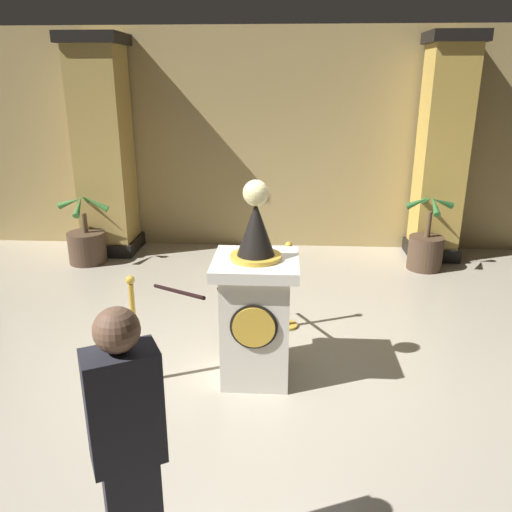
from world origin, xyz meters
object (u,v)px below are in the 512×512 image
Objects in this scene: pedestal_clock at (256,305)px; stanchion_near at (287,298)px; bystander_guest at (128,449)px; potted_palm_right at (426,248)px; potted_palm_left at (87,243)px; stanchion_far at (136,346)px.

pedestal_clock reaches higher than stanchion_near.
bystander_guest reaches higher than stanchion_near.
pedestal_clock reaches higher than bystander_guest.
potted_palm_right reaches higher than stanchion_near.
potted_palm_left reaches higher than stanchion_near.
potted_palm_right is at bearing 0.01° from potted_palm_left.
potted_palm_left is (-3.05, 2.02, -0.04)m from stanchion_near.
potted_palm_right reaches higher than potted_palm_left.
pedestal_clock is at bearing -127.09° from potted_palm_right.
potted_palm_right is at bearing 52.91° from pedestal_clock.
potted_palm_right reaches higher than stanchion_far.
bystander_guest is (0.56, -1.97, 0.52)m from stanchion_far.
stanchion_far is 4.70m from potted_palm_right.
stanchion_near is 3.33m from bystander_guest.
bystander_guest is at bearing -74.20° from stanchion_far.
stanchion_near is at bearing -135.11° from potted_palm_right.
pedestal_clock is 4.15m from potted_palm_left.
potted_palm_left is 0.65× the size of bystander_guest.
pedestal_clock is at bearing 8.65° from stanchion_far.
stanchion_near is 0.88× the size of potted_palm_right.
pedestal_clock is 2.20m from bystander_guest.
pedestal_clock is 1.63× the size of potted_palm_right.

